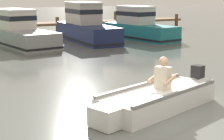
{
  "coord_description": "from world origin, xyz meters",
  "views": [
    {
      "loc": [
        -4.39,
        -5.74,
        2.6
      ],
      "look_at": [
        0.15,
        2.96,
        0.55
      ],
      "focal_mm": 59.43,
      "sensor_mm": 36.0,
      "label": 1
    }
  ],
  "objects": [
    {
      "name": "wooden_dock",
      "position": [
        6.31,
        17.84,
        0.59
      ],
      "size": [
        14.35,
        1.64,
        1.26
      ],
      "color": "brown",
      "rests_on": "ground"
    },
    {
      "name": "moored_boat_navy",
      "position": [
        3.69,
        12.83,
        0.78
      ],
      "size": [
        1.81,
        5.66,
        2.11
      ],
      "color": "#19234C",
      "rests_on": "ground"
    },
    {
      "name": "rowboat_with_person",
      "position": [
        0.23,
        0.94,
        0.25
      ],
      "size": [
        3.65,
        2.03,
        1.19
      ],
      "color": "white",
      "rests_on": "ground"
    },
    {
      "name": "ground_plane",
      "position": [
        0.0,
        0.0,
        0.0
      ],
      "size": [
        120.0,
        120.0,
        0.0
      ],
      "primitive_type": "plane",
      "color": "slate"
    },
    {
      "name": "moored_boat_grey",
      "position": [
        0.05,
        13.24,
        0.66
      ],
      "size": [
        2.76,
        6.17,
        1.79
      ],
      "color": "gray",
      "rests_on": "ground"
    },
    {
      "name": "moored_boat_teal",
      "position": [
        6.82,
        12.43,
        0.69
      ],
      "size": [
        2.35,
        5.16,
        1.86
      ],
      "color": "#1E727A",
      "rests_on": "ground"
    }
  ]
}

